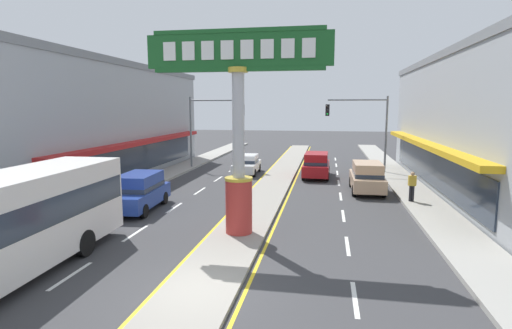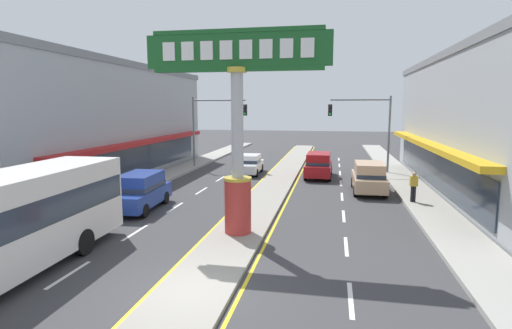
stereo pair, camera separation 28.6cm
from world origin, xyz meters
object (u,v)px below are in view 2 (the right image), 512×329
suv_near_right_lane (369,177)px  street_bench (46,215)px  district_sign (237,125)px  storefront_right (504,124)px  suv_far_left_oncoming (319,165)px  pedestrian_near_kerb (414,185)px  sedan_far_right_lane (249,164)px  traffic_light_right_side (367,121)px  traffic_light_left_side (213,120)px  storefront_left (95,121)px  suv_near_left_lane (140,191)px

suv_near_right_lane → street_bench: 18.03m
district_sign → street_bench: size_ratio=5.14×
storefront_right → suv_far_left_oncoming: (-11.27, 3.38, -3.34)m
pedestrian_near_kerb → suv_far_left_oncoming: bearing=125.3°
suv_near_right_lane → sedan_far_right_lane: size_ratio=1.06×
district_sign → sedan_far_right_lane: 16.12m
traffic_light_right_side → traffic_light_left_side: bearing=179.3°
pedestrian_near_kerb → storefront_left: bearing=167.4°
district_sign → suv_near_left_lane: size_ratio=1.75×
pedestrian_near_kerb → suv_near_right_lane: bearing=126.3°
suv_near_right_lane → pedestrian_near_kerb: (2.13, -2.90, 0.13)m
sedan_far_right_lane → street_bench: bearing=-109.3°
storefront_left → traffic_light_right_side: (20.40, 5.22, -0.04)m
sedan_far_right_lane → suv_far_left_oncoming: size_ratio=0.94×
traffic_light_right_side → pedestrian_near_kerb: 10.81m
storefront_right → suv_near_left_lane: 21.91m
storefront_right → suv_far_left_oncoming: storefront_right is taller
district_sign → storefront_left: storefront_left is taller
sedan_far_right_lane → pedestrian_near_kerb: size_ratio=2.63×
suv_near_right_lane → suv_far_left_oncoming: (-3.30, 4.76, 0.00)m
traffic_light_left_side → sedan_far_right_lane: 5.33m
storefront_left → storefront_right: bearing=-1.4°
traffic_light_right_side → sedan_far_right_lane: bearing=-169.2°
suv_near_right_lane → pedestrian_near_kerb: bearing=-53.7°
storefront_left → suv_near_right_lane: 20.49m
suv_far_left_oncoming → storefront_right: bearing=-16.7°
storefront_right → street_bench: (-22.50, -12.04, -3.68)m
traffic_light_left_side → pedestrian_near_kerb: size_ratio=3.75×
storefront_right → traffic_light_left_side: size_ratio=4.25×
storefront_right → suv_near_right_lane: size_ratio=5.72×
traffic_light_right_side → sedan_far_right_lane: traffic_light_right_side is taller
district_sign → suv_far_left_oncoming: district_sign is taller
storefront_right → pedestrian_near_kerb: bearing=-143.7°
storefront_left → street_bench: bearing=-66.3°
suv_near_right_lane → suv_far_left_oncoming: bearing=124.8°
district_sign → storefront_right: size_ratio=0.31×
district_sign → street_bench: (-8.46, -0.79, -3.98)m
street_bench → traffic_light_left_side: bearing=83.4°
suv_near_left_lane → street_bench: bearing=-120.4°
sedan_far_right_lane → suv_far_left_oncoming: suv_far_left_oncoming is taller
district_sign → storefront_left: bearing=139.7°
suv_far_left_oncoming → suv_near_right_lane: bearing=-55.2°
traffic_light_right_side → suv_near_left_lane: bearing=-131.9°
storefront_right → traffic_light_right_side: storefront_right is taller
traffic_light_right_side → sedan_far_right_lane: (-9.14, -1.74, -3.46)m
suv_near_right_lane → suv_near_left_lane: bearing=-151.5°
traffic_light_left_side → suv_near_left_lane: size_ratio=1.32×
storefront_left → suv_near_left_lane: storefront_left is taller
traffic_light_left_side → suv_near_left_lane: bearing=-88.9°
district_sign → sedan_far_right_lane: size_ratio=1.89×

